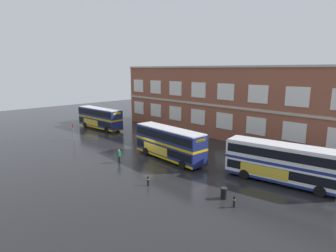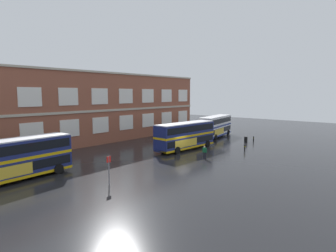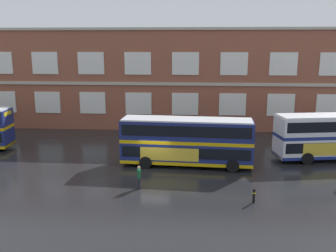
# 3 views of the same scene
# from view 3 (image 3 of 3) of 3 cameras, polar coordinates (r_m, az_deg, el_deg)

# --- Properties ---
(ground_plane) EXTENTS (120.00, 120.00, 0.00)m
(ground_plane) POSITION_cam_3_polar(r_m,az_deg,el_deg) (33.41, -1.70, -5.38)
(ground_plane) COLOR black
(brick_terminal_building) EXTENTS (44.17, 8.19, 12.01)m
(brick_terminal_building) POSITION_cam_3_polar(r_m,az_deg,el_deg) (47.98, -0.55, 7.21)
(brick_terminal_building) COLOR brown
(brick_terminal_building) RESTS_ON ground
(double_decker_middle) EXTENTS (11.13, 3.33, 4.07)m
(double_decker_middle) POSITION_cam_3_polar(r_m,az_deg,el_deg) (31.76, 2.84, -2.30)
(double_decker_middle) COLOR navy
(double_decker_middle) RESTS_ON ground
(waiting_passenger) EXTENTS (0.29, 0.64, 1.70)m
(waiting_passenger) POSITION_cam_3_polar(r_m,az_deg,el_deg) (27.11, -4.43, -7.62)
(waiting_passenger) COLOR black
(waiting_passenger) RESTS_ON ground
(safety_bollard_east) EXTENTS (0.19, 0.19, 0.95)m
(safety_bollard_east) POSITION_cam_3_polar(r_m,az_deg,el_deg) (25.54, 12.91, -10.26)
(safety_bollard_east) COLOR black
(safety_bollard_east) RESTS_ON ground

